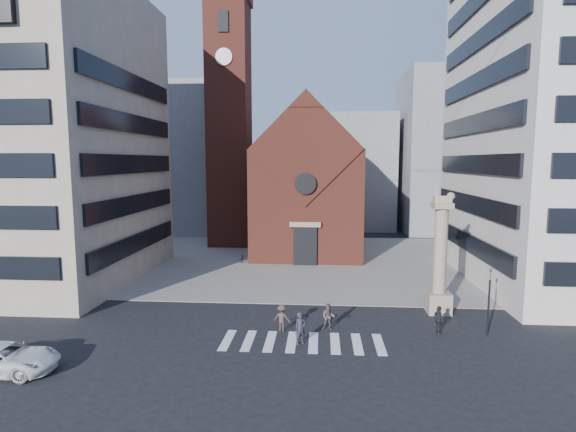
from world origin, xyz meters
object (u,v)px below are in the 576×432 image
object	(u,v)px
pedestrian_0	(300,328)
scooter_0	(242,258)
traffic_light	(489,299)
pedestrian_2	(439,320)
pedestrian_1	(328,317)
lion_column	(440,265)
white_car	(5,359)

from	to	relation	value
pedestrian_0	scooter_0	size ratio (longest dim) A/B	1.13
traffic_light	pedestrian_0	world-z (taller)	traffic_light
pedestrian_2	scooter_0	size ratio (longest dim) A/B	1.05
scooter_0	pedestrian_0	bearing A→B (deg)	-75.82
pedestrian_0	pedestrian_1	size ratio (longest dim) A/B	1.12
lion_column	pedestrian_1	bearing A→B (deg)	-153.71
lion_column	pedestrian_2	distance (m)	4.91
traffic_light	scooter_0	size ratio (longest dim) A/B	2.52
pedestrian_1	lion_column	bearing A→B (deg)	32.26
pedestrian_1	pedestrian_0	bearing A→B (deg)	-119.52
traffic_light	pedestrian_0	distance (m)	11.86
pedestrian_2	pedestrian_0	bearing A→B (deg)	87.32
pedestrian_0	pedestrian_2	bearing A→B (deg)	-16.63
lion_column	white_car	distance (m)	26.99
pedestrian_2	traffic_light	bearing A→B (deg)	-105.96
pedestrian_1	scooter_0	xyz separation A→B (m)	(-8.90, 18.77, -0.36)
pedestrian_0	scooter_0	xyz separation A→B (m)	(-7.21, 21.14, -0.46)
traffic_light	pedestrian_2	bearing A→B (deg)	-178.86
lion_column	pedestrian_2	size ratio (longest dim) A/B	4.84
pedestrian_0	scooter_0	bearing A→B (deg)	77.79
pedestrian_0	scooter_0	world-z (taller)	pedestrian_0
traffic_light	pedestrian_0	xyz separation A→B (m)	(-11.56, -2.26, -1.33)
white_car	pedestrian_1	size ratio (longest dim) A/B	3.08
lion_column	pedestrian_1	world-z (taller)	lion_column
white_car	pedestrian_2	distance (m)	24.49
pedestrian_1	white_car	bearing A→B (deg)	-150.94
pedestrian_0	pedestrian_1	distance (m)	2.91
lion_column	white_car	xyz separation A→B (m)	(-24.50, -10.98, -2.72)
white_car	pedestrian_2	xyz separation A→B (m)	(23.49, 6.92, 0.16)
lion_column	traffic_light	bearing A→B (deg)	-63.54
pedestrian_1	pedestrian_2	bearing A→B (deg)	4.59
white_car	pedestrian_1	xyz separation A→B (m)	(16.62, 7.08, 0.12)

